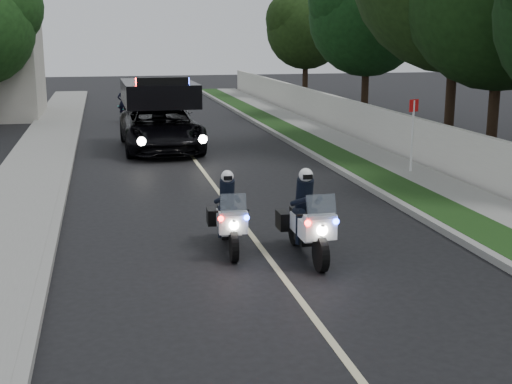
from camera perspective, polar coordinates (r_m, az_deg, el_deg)
ground at (r=12.40m, az=2.08°, el=-6.83°), size 120.00×120.00×0.00m
curb_right at (r=22.81m, az=5.75°, el=2.50°), size 0.20×60.00×0.15m
grass_verge at (r=23.03m, az=7.41°, el=2.56°), size 1.20×60.00×0.16m
sidewalk_right at (r=23.50m, az=10.39°, el=2.67°), size 1.40×60.00×0.16m
property_wall at (r=23.80m, az=12.69°, el=4.33°), size 0.22×60.00×1.50m
curb_left at (r=21.71m, az=-15.29°, el=1.57°), size 0.20×60.00×0.15m
sidewalk_left at (r=21.80m, az=-18.17°, el=1.43°), size 2.00×60.00×0.16m
lane_marking at (r=21.90m, az=-4.51°, el=1.89°), size 0.12×50.00×0.01m
police_moto_left at (r=13.83m, az=-2.27°, el=-4.72°), size 0.76×1.90×1.58m
police_moto_right at (r=13.38m, az=4.21°, el=-5.36°), size 0.71×2.03×1.72m
police_suv at (r=25.83m, az=-7.83°, el=3.50°), size 2.87×6.03×2.91m
bicycle at (r=34.15m, az=-10.84°, el=5.69°), size 0.68×1.65×0.84m
cyclist at (r=34.15m, az=-10.84°, el=5.69°), size 0.59×0.43×1.52m
sign_post at (r=21.31m, az=12.63°, el=1.30°), size 0.49×0.49×2.38m
tree_right_b at (r=26.89m, az=15.53°, el=3.52°), size 9.63×9.63×12.76m
tree_right_c at (r=24.98m, az=18.75°, el=2.61°), size 8.23×8.23×10.71m
tree_right_d at (r=35.61m, az=8.91°, el=6.06°), size 6.05×6.05×9.64m
tree_right_e at (r=46.59m, az=4.06°, el=7.79°), size 6.53×6.53×8.64m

